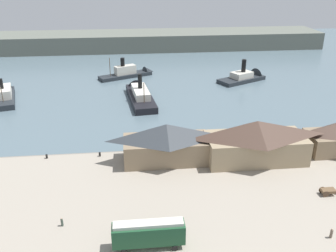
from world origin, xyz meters
TOP-DOWN VIEW (x-y plane):
  - ground_plane at (0.00, 0.00)m, footprint 320.00×320.00m
  - quay_promenade at (0.00, -22.00)m, footprint 110.00×36.00m
  - seawall_edge at (0.00, -3.60)m, footprint 110.00×0.80m
  - ferry_shed_west_terminal at (0.61, -8.74)m, footprint 18.06×8.38m
  - ferry_shed_central_terminal at (19.10, -10.41)m, footprint 20.91×9.49m
  - street_tram at (-4.68, -34.52)m, footprint 10.48×2.65m
  - horse_cart at (29.14, -24.53)m, footprint 5.47×1.57m
  - pedestrian_walking_west at (22.84, -35.44)m, footprint 0.41×0.41m
  - pedestrian_by_tram at (-9.30, -30.68)m, footprint 0.43×0.43m
  - pedestrian_walking_east at (-18.03, -28.27)m, footprint 0.38×0.38m
  - mooring_post_center_east at (-13.52, -5.46)m, footprint 0.44×0.44m
  - mooring_post_center_west at (-24.72, -5.20)m, footprint 0.44×0.44m
  - ferry_mid_harbor at (-46.09, 38.81)m, footprint 10.93×21.65m
  - ferry_near_quay at (-5.59, 60.05)m, footprint 21.90×13.48m
  - ferry_departing_north at (36.55, 50.54)m, footprint 20.31×14.64m
  - ferry_moored_west at (-3.56, 34.81)m, footprint 9.06×26.54m
  - far_headland at (0.00, 110.00)m, footprint 180.00×24.00m

SIDE VIEW (x-z plane):
  - ground_plane at x=0.00m, z-range 0.00..0.00m
  - seawall_edge at x=0.00m, z-range 0.00..1.00m
  - quay_promenade at x=0.00m, z-range 0.00..1.20m
  - ferry_departing_north at x=36.55m, z-range -3.95..6.33m
  - ferry_near_quay at x=-5.59m, z-range -3.51..6.24m
  - ferry_moored_west at x=-3.56m, z-range -3.76..6.72m
  - ferry_mid_harbor at x=-46.09m, z-range -3.14..6.17m
  - mooring_post_center_east at x=-13.52m, z-range 1.20..2.10m
  - mooring_post_center_west at x=-24.72m, z-range 1.20..2.10m
  - pedestrian_walking_east at x=-18.03m, z-range 1.13..2.65m
  - pedestrian_walking_west at x=22.84m, z-range 1.13..2.80m
  - pedestrian_by_tram at x=-9.30m, z-range 1.12..2.86m
  - horse_cart at x=29.14m, z-range 1.19..3.06m
  - street_tram at x=-4.68m, z-range 1.56..6.01m
  - far_headland at x=0.00m, z-range 0.00..8.00m
  - ferry_shed_west_terminal at x=0.61m, z-range 1.27..9.53m
  - ferry_shed_central_terminal at x=19.10m, z-range 1.27..10.11m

